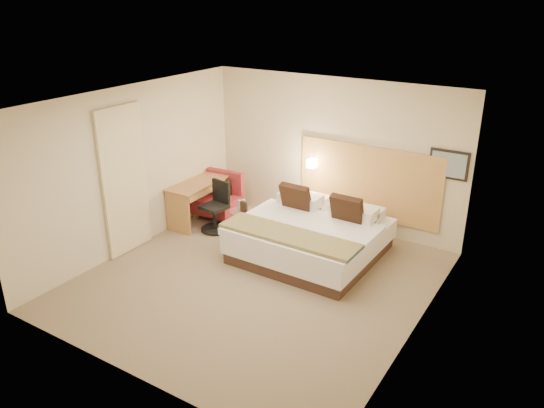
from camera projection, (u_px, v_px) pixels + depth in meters
The scene contains 20 objects.
floor at pixel (257, 281), 7.98m from camera, with size 4.80×5.00×0.02m, color #7D6B54.
ceiling at pixel (254, 101), 6.95m from camera, with size 4.80×5.00×0.02m, color white.
wall_back at pixel (334, 153), 9.43m from camera, with size 4.80×0.02×2.70m, color beige.
wall_front at pixel (121, 272), 5.49m from camera, with size 4.80×0.02×2.70m, color beige.
wall_left at pixel (133, 169), 8.65m from camera, with size 0.02×5.00×2.70m, color beige.
wall_right at pixel (425, 237), 6.28m from camera, with size 0.02×5.00×2.70m, color beige.
headboard_panel at pixel (368, 182), 9.21m from camera, with size 2.60×0.04×1.30m, color tan.
art_frame at pixel (449, 164), 8.36m from camera, with size 0.62×0.03×0.47m, color black.
art_canvas at pixel (449, 165), 8.35m from camera, with size 0.54×0.01×0.39m, color #768DA2.
lamp_arm at pixel (314, 162), 9.61m from camera, with size 0.02×0.02×0.12m, color silver.
lamp_shade at pixel (312, 163), 9.56m from camera, with size 0.15×0.15×0.15m, color #FFEDC6.
curtain at pixel (124, 181), 8.47m from camera, with size 0.06×0.90×2.42m, color beige.
bottle_a at pixel (240, 205), 9.14m from camera, with size 0.06×0.06×0.19m, color #93ADE3.
bottle_b at pixel (243, 204), 9.18m from camera, with size 0.06×0.06×0.19m, color #96C3E9.
menu_folder at pixel (244, 207), 9.04m from camera, with size 0.12×0.05×0.20m, color black.
bed at pixel (311, 236), 8.62m from camera, with size 2.22×2.14×1.06m.
lounge_chair at pixel (219, 199), 10.16m from camera, with size 0.84×0.74×0.84m.
side_table at pixel (243, 223), 9.23m from camera, with size 0.49×0.49×0.51m.
desk at pixel (198, 191), 9.76m from camera, with size 0.61×1.26×0.78m.
desk_chair at pixel (216, 211), 9.51m from camera, with size 0.57×0.57×0.90m.
Camera 1 is at (3.88, -5.76, 4.08)m, focal length 35.00 mm.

